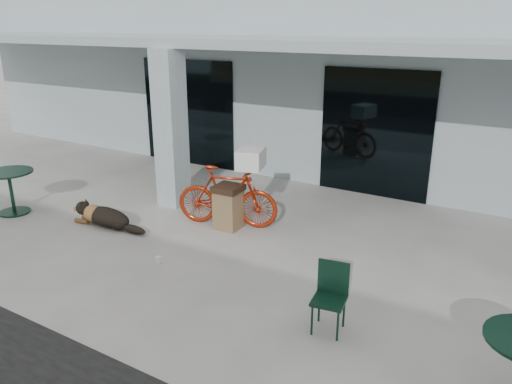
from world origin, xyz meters
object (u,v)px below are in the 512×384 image
Objects in this scene: cafe_table_near at (11,192)px; cafe_chair_far_a at (329,300)px; trash_receptacle at (228,207)px; dog at (107,216)px; bicycle at (227,196)px.

cafe_table_near is 6.93m from cafe_chair_far_a.
cafe_table_near is 4.36m from trash_receptacle.
trash_receptacle is (1.96, 1.10, 0.20)m from dog.
trash_receptacle is at bearing 135.83° from cafe_chair_far_a.
bicycle is 2.31× the size of trash_receptacle.
trash_receptacle is at bearing -154.23° from bicycle.
bicycle is 4.31m from cafe_table_near.
dog is at bearing 105.50° from bicycle.
trash_receptacle is at bearing 21.66° from dog.
cafe_chair_far_a is at bearing -35.79° from trash_receptacle.
cafe_table_near is at bearing -175.25° from dog.
dog is at bearing 160.44° from cafe_chair_far_a.
bicycle reaches higher than cafe_chair_far_a.
dog is (-1.87, -1.20, -0.36)m from bicycle.
cafe_table_near is 1.06× the size of cafe_chair_far_a.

